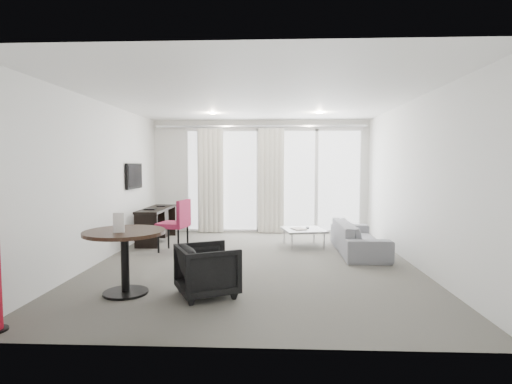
{
  "coord_description": "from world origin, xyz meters",
  "views": [
    {
      "loc": [
        0.3,
        -6.33,
        1.59
      ],
      "look_at": [
        0.0,
        0.6,
        1.1
      ],
      "focal_mm": 28.0,
      "sensor_mm": 36.0,
      "label": 1
    }
  ],
  "objects_px": {
    "rattan_chair_a": "(310,209)",
    "rattan_chair_b": "(327,208)",
    "desk": "(157,225)",
    "sofa": "(359,237)",
    "round_table": "(125,262)",
    "desk_chair": "(173,225)",
    "coffee_table": "(303,238)",
    "tub_armchair": "(207,270)"
  },
  "relations": [
    {
      "from": "rattan_chair_a",
      "to": "rattan_chair_b",
      "type": "height_order",
      "value": "rattan_chair_b"
    },
    {
      "from": "desk",
      "to": "rattan_chair_a",
      "type": "height_order",
      "value": "rattan_chair_a"
    },
    {
      "from": "sofa",
      "to": "rattan_chair_a",
      "type": "xyz_separation_m",
      "value": [
        -0.55,
        3.39,
        0.12
      ]
    },
    {
      "from": "sofa",
      "to": "rattan_chair_a",
      "type": "relative_size",
      "value": 2.4
    },
    {
      "from": "round_table",
      "to": "desk_chair",
      "type": "bearing_deg",
      "value": 90.34
    },
    {
      "from": "rattan_chair_b",
      "to": "coffee_table",
      "type": "bearing_deg",
      "value": -98.16
    },
    {
      "from": "desk_chair",
      "to": "round_table",
      "type": "distance_m",
      "value": 2.39
    },
    {
      "from": "rattan_chair_a",
      "to": "coffee_table",
      "type": "bearing_deg",
      "value": -95.7
    },
    {
      "from": "sofa",
      "to": "round_table",
      "type": "bearing_deg",
      "value": 126.12
    },
    {
      "from": "tub_armchair",
      "to": "sofa",
      "type": "height_order",
      "value": "tub_armchair"
    },
    {
      "from": "desk_chair",
      "to": "tub_armchair",
      "type": "distance_m",
      "value": 2.62
    },
    {
      "from": "desk",
      "to": "rattan_chair_a",
      "type": "relative_size",
      "value": 1.87
    },
    {
      "from": "desk_chair",
      "to": "tub_armchair",
      "type": "relative_size",
      "value": 1.39
    },
    {
      "from": "coffee_table",
      "to": "rattan_chair_b",
      "type": "xyz_separation_m",
      "value": [
        0.84,
        2.92,
        0.26
      ]
    },
    {
      "from": "desk",
      "to": "sofa",
      "type": "distance_m",
      "value": 4.02
    },
    {
      "from": "desk",
      "to": "round_table",
      "type": "distance_m",
      "value": 3.35
    },
    {
      "from": "desk",
      "to": "round_table",
      "type": "bearing_deg",
      "value": -79.9
    },
    {
      "from": "tub_armchair",
      "to": "desk",
      "type": "bearing_deg",
      "value": -0.05
    },
    {
      "from": "desk",
      "to": "tub_armchair",
      "type": "height_order",
      "value": "desk"
    },
    {
      "from": "desk",
      "to": "round_table",
      "type": "height_order",
      "value": "round_table"
    },
    {
      "from": "rattan_chair_b",
      "to": "desk",
      "type": "bearing_deg",
      "value": -138.26
    },
    {
      "from": "coffee_table",
      "to": "sofa",
      "type": "height_order",
      "value": "sofa"
    },
    {
      "from": "desk_chair",
      "to": "sofa",
      "type": "height_order",
      "value": "desk_chair"
    },
    {
      "from": "desk",
      "to": "coffee_table",
      "type": "height_order",
      "value": "desk"
    },
    {
      "from": "sofa",
      "to": "rattan_chair_b",
      "type": "bearing_deg",
      "value": 1.81
    },
    {
      "from": "desk_chair",
      "to": "rattan_chair_a",
      "type": "height_order",
      "value": "desk_chair"
    },
    {
      "from": "rattan_chair_b",
      "to": "tub_armchair",
      "type": "bearing_deg",
      "value": -102.8
    },
    {
      "from": "sofa",
      "to": "rattan_chair_b",
      "type": "distance_m",
      "value": 3.43
    },
    {
      "from": "desk_chair",
      "to": "round_table",
      "type": "xyz_separation_m",
      "value": [
        0.01,
        -2.39,
        -0.08
      ]
    },
    {
      "from": "tub_armchair",
      "to": "coffee_table",
      "type": "relative_size",
      "value": 0.91
    },
    {
      "from": "tub_armchair",
      "to": "sofa",
      "type": "relative_size",
      "value": 0.36
    },
    {
      "from": "coffee_table",
      "to": "desk_chair",
      "type": "bearing_deg",
      "value": -167.23
    },
    {
      "from": "round_table",
      "to": "rattan_chair_a",
      "type": "height_order",
      "value": "rattan_chair_a"
    },
    {
      "from": "desk_chair",
      "to": "rattan_chair_a",
      "type": "distance_m",
      "value": 4.42
    },
    {
      "from": "desk_chair",
      "to": "tub_armchair",
      "type": "bearing_deg",
      "value": -54.74
    },
    {
      "from": "rattan_chair_a",
      "to": "desk_chair",
      "type": "bearing_deg",
      "value": -127.15
    },
    {
      "from": "round_table",
      "to": "rattan_chair_b",
      "type": "relative_size",
      "value": 1.14
    },
    {
      "from": "tub_armchair",
      "to": "rattan_chair_b",
      "type": "xyz_separation_m",
      "value": [
        2.21,
        5.87,
        0.12
      ]
    },
    {
      "from": "round_table",
      "to": "rattan_chair_b",
      "type": "height_order",
      "value": "rattan_chair_b"
    },
    {
      "from": "desk_chair",
      "to": "round_table",
      "type": "height_order",
      "value": "desk_chair"
    },
    {
      "from": "desk",
      "to": "rattan_chair_a",
      "type": "distance_m",
      "value": 4.21
    },
    {
      "from": "desk_chair",
      "to": "coffee_table",
      "type": "distance_m",
      "value": 2.48
    }
  ]
}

